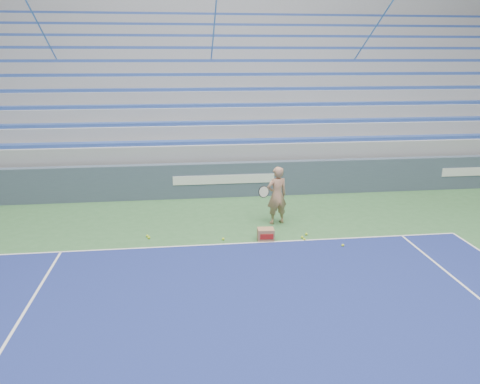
# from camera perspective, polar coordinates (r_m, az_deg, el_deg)

# --- Properties ---
(sponsor_barrier) EXTENTS (30.00, 0.32, 1.10)m
(sponsor_barrier) POSITION_cam_1_polar(r_m,az_deg,el_deg) (14.88, -1.99, 1.52)
(sponsor_barrier) COLOR #404F61
(sponsor_barrier) RESTS_ON ground
(bleachers) EXTENTS (31.00, 9.15, 7.30)m
(bleachers) POSITION_cam_1_polar(r_m,az_deg,el_deg) (20.19, -3.53, 10.61)
(bleachers) COLOR #96999E
(bleachers) RESTS_ON ground
(tennis_player) EXTENTS (0.93, 0.87, 1.56)m
(tennis_player) POSITION_cam_1_polar(r_m,az_deg,el_deg) (12.42, 4.50, -0.41)
(tennis_player) COLOR tan
(tennis_player) RESTS_ON ground
(ball_box) EXTENTS (0.41, 0.33, 0.30)m
(ball_box) POSITION_cam_1_polar(r_m,az_deg,el_deg) (11.46, 3.15, -5.19)
(ball_box) COLOR #9C704B
(ball_box) RESTS_ON ground
(tennis_ball_0) EXTENTS (0.07, 0.07, 0.07)m
(tennis_ball_0) POSITION_cam_1_polar(r_m,az_deg,el_deg) (11.69, 7.59, -5.47)
(tennis_ball_0) COLOR #C3E32E
(tennis_ball_0) RESTS_ON ground
(tennis_ball_1) EXTENTS (0.07, 0.07, 0.07)m
(tennis_ball_1) POSITION_cam_1_polar(r_m,az_deg,el_deg) (11.57, 7.84, -5.72)
(tennis_ball_1) COLOR #C3E32E
(tennis_ball_1) RESTS_ON ground
(tennis_ball_2) EXTENTS (0.07, 0.07, 0.07)m
(tennis_ball_2) POSITION_cam_1_polar(r_m,az_deg,el_deg) (11.37, 12.43, -6.37)
(tennis_ball_2) COLOR #C3E32E
(tennis_ball_2) RESTS_ON ground
(tennis_ball_3) EXTENTS (0.07, 0.07, 0.07)m
(tennis_ball_3) POSITION_cam_1_polar(r_m,az_deg,el_deg) (11.49, -2.07, -5.74)
(tennis_ball_3) COLOR #C3E32E
(tennis_ball_3) RESTS_ON ground
(tennis_ball_4) EXTENTS (0.07, 0.07, 0.07)m
(tennis_ball_4) POSITION_cam_1_polar(r_m,az_deg,el_deg) (11.89, -11.23, -5.28)
(tennis_ball_4) COLOR #C3E32E
(tennis_ball_4) RESTS_ON ground
(tennis_ball_5) EXTENTS (0.07, 0.07, 0.07)m
(tennis_ball_5) POSITION_cam_1_polar(r_m,az_deg,el_deg) (11.77, -11.04, -5.48)
(tennis_ball_5) COLOR #C3E32E
(tennis_ball_5) RESTS_ON ground
(tennis_ball_6) EXTENTS (0.07, 0.07, 0.07)m
(tennis_ball_6) POSITION_cam_1_polar(r_m,az_deg,el_deg) (11.90, 8.09, -5.10)
(tennis_ball_6) COLOR #C3E32E
(tennis_ball_6) RESTS_ON ground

